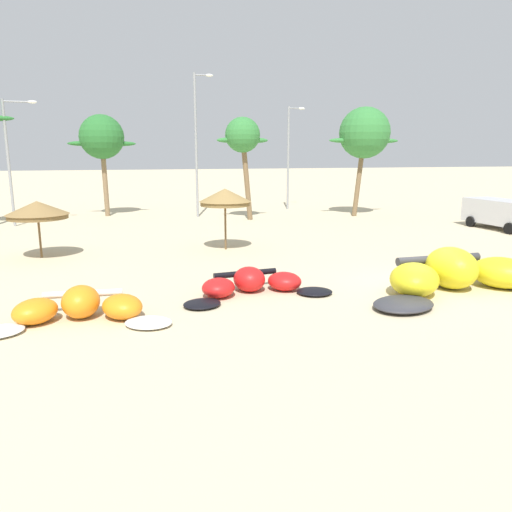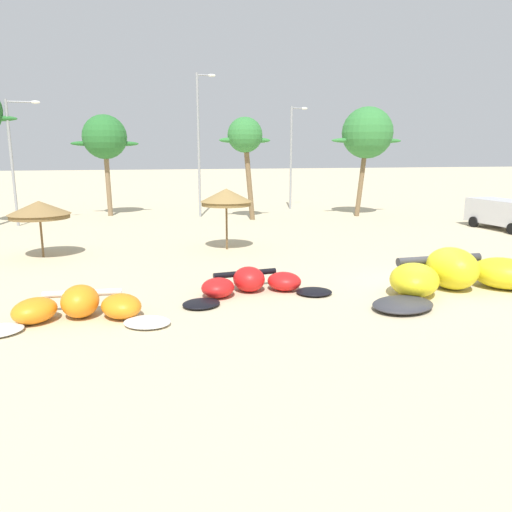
% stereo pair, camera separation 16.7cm
% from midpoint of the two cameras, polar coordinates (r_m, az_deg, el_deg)
% --- Properties ---
extents(ground_plane, '(260.00, 260.00, 0.00)m').
position_cam_midpoint_polar(ground_plane, '(18.59, 18.80, -3.37)').
color(ground_plane, beige).
extents(kite_far_left, '(5.50, 2.72, 0.95)m').
position_cam_midpoint_polar(kite_far_left, '(14.91, -19.78, -5.73)').
color(kite_far_left, white).
rests_on(kite_far_left, ground).
extents(kite_left, '(5.43, 2.70, 0.86)m').
position_cam_midpoint_polar(kite_left, '(16.64, -0.22, -3.29)').
color(kite_left, black).
rests_on(kite_left, ground).
extents(kite_left_of_center, '(8.35, 3.85, 1.47)m').
position_cam_midpoint_polar(kite_left_of_center, '(18.22, 22.98, -2.15)').
color(kite_left_of_center, '#333338').
rests_on(kite_left_of_center, ground).
extents(beach_umbrella_near_van, '(2.74, 2.74, 2.60)m').
position_cam_midpoint_polar(beach_umbrella_near_van, '(24.14, -23.90, 5.00)').
color(beach_umbrella_near_van, brown).
rests_on(beach_umbrella_near_van, ground).
extents(beach_umbrella_middle, '(2.55, 2.55, 3.02)m').
position_cam_midpoint_polar(beach_umbrella_middle, '(23.96, -3.30, 6.91)').
color(beach_umbrella_middle, brown).
rests_on(beach_umbrella_middle, ground).
extents(parked_van, '(2.57, 5.18, 1.84)m').
position_cam_midpoint_polar(parked_van, '(34.24, 27.32, 4.58)').
color(parked_van, silver).
rests_on(parked_van, ground).
extents(palm_left, '(4.88, 3.25, 7.51)m').
position_cam_midpoint_polar(palm_left, '(38.74, -17.20, 13.09)').
color(palm_left, '#7F6647').
rests_on(palm_left, ground).
extents(palm_left_of_gap, '(3.66, 2.44, 7.17)m').
position_cam_midpoint_polar(palm_left_of_gap, '(34.81, -1.14, 13.76)').
color(palm_left_of_gap, brown).
rests_on(palm_left_of_gap, ground).
extents(palm_center_left, '(5.65, 3.77, 8.06)m').
position_cam_midpoint_polar(palm_center_left, '(38.02, 13.03, 13.81)').
color(palm_center_left, brown).
rests_on(palm_center_left, ground).
extents(lamppost_west, '(2.10, 0.24, 8.03)m').
position_cam_midpoint_polar(lamppost_west, '(35.43, -26.33, 10.55)').
color(lamppost_west, gray).
rests_on(lamppost_west, ground).
extents(lamppost_west_center, '(1.44, 0.24, 10.31)m').
position_cam_midpoint_polar(lamppost_west_center, '(36.76, -6.48, 13.39)').
color(lamppost_west_center, gray).
rests_on(lamppost_west_center, ground).
extents(lamppost_east_center, '(1.49, 0.24, 8.48)m').
position_cam_midpoint_polar(lamppost_east_center, '(41.86, 4.40, 11.99)').
color(lamppost_east_center, gray).
rests_on(lamppost_east_center, ground).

